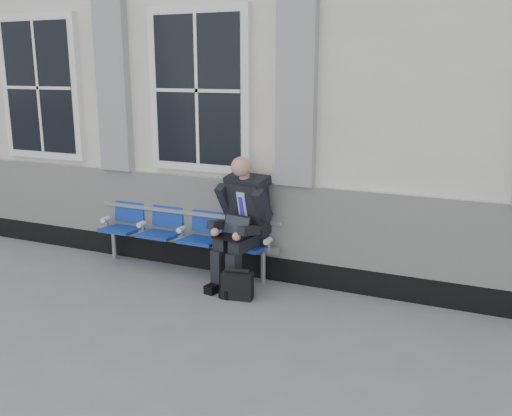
% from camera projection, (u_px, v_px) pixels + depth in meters
% --- Properties ---
extents(ground, '(70.00, 70.00, 0.00)m').
position_uv_depth(ground, '(109.00, 305.00, 6.21)').
color(ground, slate).
rests_on(ground, ground).
extents(station_building, '(14.40, 4.40, 4.49)m').
position_uv_depth(station_building, '(244.00, 88.00, 8.76)').
color(station_building, white).
rests_on(station_building, ground).
extents(bench, '(2.60, 0.47, 0.91)m').
position_uv_depth(bench, '(184.00, 228.00, 7.18)').
color(bench, '#9EA0A3').
rests_on(bench, ground).
extents(businessman, '(0.68, 0.91, 1.53)m').
position_uv_depth(businessman, '(242.00, 218.00, 6.64)').
color(businessman, black).
rests_on(businessman, ground).
extents(briefcase, '(0.36, 0.20, 0.36)m').
position_uv_depth(briefcase, '(237.00, 285.00, 6.34)').
color(briefcase, black).
rests_on(briefcase, ground).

